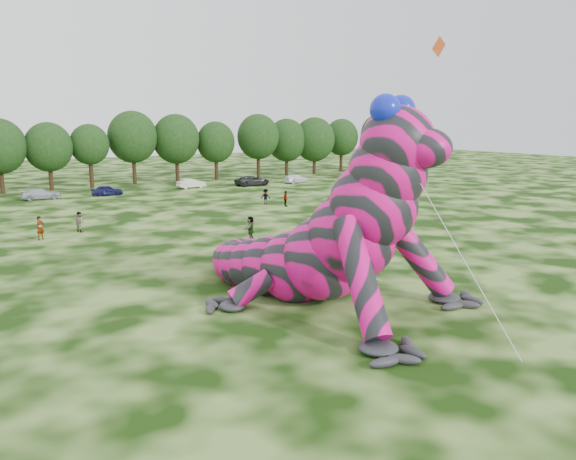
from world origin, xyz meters
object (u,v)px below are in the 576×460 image
(car_3, at_px, (41,194))
(spectator_2, at_px, (266,197))
(car_6, at_px, (252,181))
(spectator_3, at_px, (286,199))
(tree_13, at_px, (258,146))
(tree_17, at_px, (379,142))
(tree_9, at_px, (90,156))
(tree_15, at_px, (314,146))
(tree_14, at_px, (287,147))
(car_5, at_px, (191,183))
(car_7, at_px, (296,179))
(tree_11, at_px, (176,148))
(spectator_0, at_px, (40,228))
(tree_8, at_px, (49,157))
(car_4, at_px, (107,190))
(spectator_5, at_px, (251,228))
(flying_kite, at_px, (433,62))
(spectator_1, at_px, (79,222))
(tree_12, at_px, (216,151))
(tree_16, at_px, (341,145))
(inflatable_gecko, at_px, (299,201))
(tree_10, at_px, (133,148))

(car_3, xyz_separation_m, spectator_2, (20.59, -17.38, 0.23))
(car_6, relative_size, spectator_3, 3.00)
(tree_13, distance_m, tree_17, 24.82)
(spectator_2, xyz_separation_m, spectator_3, (1.12, -2.42, -0.02))
(car_3, distance_m, spectator_2, 26.95)
(tree_9, xyz_separation_m, tree_15, (37.41, 0.43, 0.48))
(tree_14, height_order, car_5, tree_14)
(car_5, xyz_separation_m, car_6, (8.53, -1.82, 0.05))
(car_7, bearing_deg, tree_11, 46.06)
(tree_17, distance_m, car_6, 32.40)
(spectator_0, bearing_deg, tree_8, 48.37)
(tree_17, relative_size, car_3, 2.35)
(car_4, relative_size, car_7, 0.87)
(spectator_2, relative_size, spectator_0, 0.91)
(tree_17, distance_m, spectator_0, 70.31)
(spectator_5, bearing_deg, tree_14, -166.72)
(spectator_2, bearing_deg, tree_8, -6.85)
(spectator_5, bearing_deg, car_5, -146.63)
(spectator_0, bearing_deg, car_4, 33.87)
(tree_13, relative_size, spectator_5, 5.42)
(flying_kite, height_order, car_7, flying_kite)
(tree_14, bearing_deg, car_7, -114.86)
(spectator_2, distance_m, spectator_3, 2.67)
(spectator_2, relative_size, spectator_1, 0.99)
(tree_17, bearing_deg, car_4, -170.42)
(car_3, distance_m, spectator_1, 22.67)
(tree_8, relative_size, spectator_0, 4.75)
(tree_12, relative_size, spectator_0, 4.76)
(tree_9, xyz_separation_m, car_5, (11.48, -7.64, -3.69))
(tree_13, height_order, spectator_0, tree_13)
(tree_16, xyz_separation_m, tree_17, (6.50, -2.71, 0.46))
(tree_14, distance_m, spectator_5, 52.44)
(car_6, relative_size, spectator_0, 2.69)
(spectator_1, bearing_deg, spectator_5, -160.15)
(inflatable_gecko, relative_size, tree_17, 2.03)
(flying_kite, bearing_deg, car_5, 89.03)
(spectator_5, bearing_deg, tree_15, -171.62)
(car_6, distance_m, car_7, 7.18)
(tree_15, xyz_separation_m, tree_16, (6.97, 1.60, -0.13))
(tree_15, xyz_separation_m, spectator_1, (-45.54, -31.82, -3.95))
(car_7, height_order, spectator_2, spectator_2)
(tree_16, distance_m, spectator_2, 42.50)
(car_7, bearing_deg, tree_9, 62.66)
(tree_10, height_order, car_7, tree_10)
(tree_10, bearing_deg, spectator_5, -94.94)
(tree_13, height_order, tree_17, tree_17)
(flying_kite, height_order, tree_8, flying_kite)
(tree_17, bearing_deg, car_7, -158.80)
(tree_12, distance_m, tree_15, 18.46)
(tree_12, xyz_separation_m, tree_14, (13.45, 0.98, 0.21))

